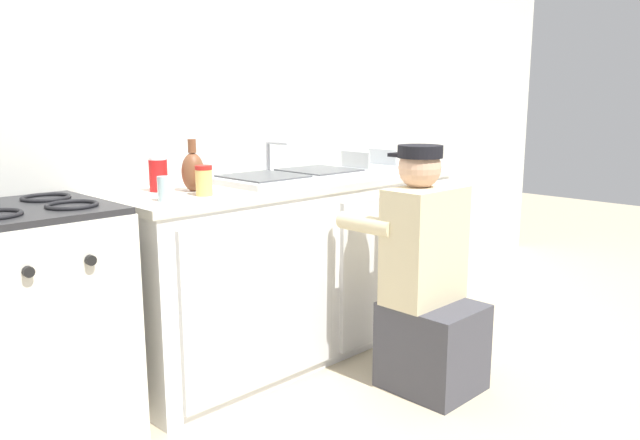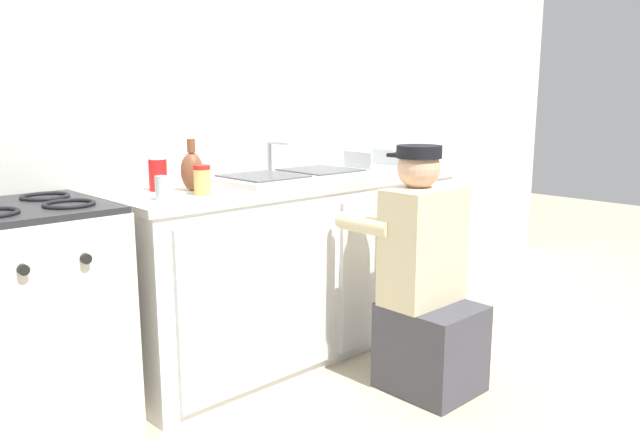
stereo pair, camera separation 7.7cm
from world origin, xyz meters
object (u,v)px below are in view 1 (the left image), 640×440
object	(u,v)px
dish_rack_tray	(369,165)
soda_cup_red	(158,174)
water_glass	(165,189)
vase_decorative	(193,171)
condiment_jar	(204,181)
plumber_person	(427,289)
sink_double_basin	(292,176)
stove_range	(33,327)

from	to	relation	value
dish_rack_tray	soda_cup_red	size ratio (longest dim) A/B	1.84
water_glass	vase_decorative	distance (m)	0.28
vase_decorative	condiment_jar	size ratio (longest dim) A/B	1.80
soda_cup_red	dish_rack_tray	bearing A→B (deg)	-3.84
soda_cup_red	vase_decorative	distance (m)	0.15
condiment_jar	plumber_person	bearing A→B (deg)	-39.06
condiment_jar	sink_double_basin	bearing A→B (deg)	12.11
vase_decorative	plumber_person	bearing A→B (deg)	-46.44
sink_double_basin	water_glass	size ratio (longest dim) A/B	8.00
sink_double_basin	dish_rack_tray	bearing A→B (deg)	2.33
plumber_person	water_glass	distance (m)	1.23
plumber_person	vase_decorative	distance (m)	1.17
stove_range	dish_rack_tray	bearing A→B (deg)	0.81
soda_cup_red	water_glass	distance (m)	0.28
sink_double_basin	stove_range	distance (m)	1.39
water_glass	plumber_person	bearing A→B (deg)	-32.50
dish_rack_tray	condiment_jar	size ratio (longest dim) A/B	2.19
sink_double_basin	condiment_jar	xyz separation A→B (m)	(-0.62, -0.13, 0.05)
dish_rack_tray	plumber_person	bearing A→B (deg)	-121.91
dish_rack_tray	condiment_jar	distance (m)	1.25
stove_range	water_glass	xyz separation A→B (m)	(0.50, -0.14, 0.49)
vase_decorative	stove_range	bearing A→B (deg)	-179.17
plumber_person	vase_decorative	xyz separation A→B (m)	(-0.72, 0.76, 0.53)
stove_range	water_glass	size ratio (longest dim) A/B	9.36
dish_rack_tray	stove_range	bearing A→B (deg)	-179.19
soda_cup_red	condiment_jar	distance (m)	0.26
dish_rack_tray	vase_decorative	bearing A→B (deg)	-179.20
dish_rack_tray	water_glass	bearing A→B (deg)	-173.31
soda_cup_red	condiment_jar	size ratio (longest dim) A/B	1.19
soda_cup_red	condiment_jar	bearing A→B (deg)	-73.70
sink_double_basin	soda_cup_red	bearing A→B (deg)	170.68
vase_decorative	condiment_jar	distance (m)	0.15
condiment_jar	stove_range	bearing A→B (deg)	169.37
plumber_person	condiment_jar	distance (m)	1.10
plumber_person	condiment_jar	world-z (taller)	plumber_person
vase_decorative	condiment_jar	xyz separation A→B (m)	(-0.04, -0.14, -0.03)
dish_rack_tray	vase_decorative	world-z (taller)	vase_decorative
water_glass	dish_rack_tray	bearing A→B (deg)	6.69
plumber_person	condiment_jar	bearing A→B (deg)	140.94
dish_rack_tray	water_glass	distance (m)	1.44
dish_rack_tray	water_glass	size ratio (longest dim) A/B	2.80
stove_range	dish_rack_tray	world-z (taller)	dish_rack_tray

